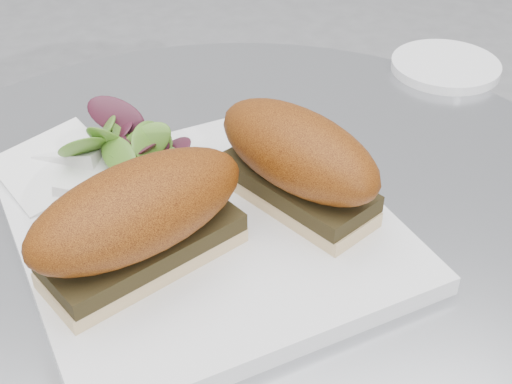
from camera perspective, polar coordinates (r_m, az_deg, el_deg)
plate at (r=0.56m, az=-3.99°, el=-3.13°), size 0.33×0.33×0.02m
sandwich_left at (r=0.50m, az=-9.30°, el=-2.07°), size 0.18×0.15×0.08m
sandwich_right at (r=0.55m, az=3.32°, el=2.63°), size 0.14×0.17×0.08m
salad at (r=0.61m, az=-9.01°, el=3.70°), size 0.11×0.11×0.05m
napkin at (r=0.63m, az=-13.68°, el=0.63°), size 0.13×0.13×0.02m
saucer at (r=0.83m, az=14.92°, el=9.71°), size 0.12×0.12×0.01m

